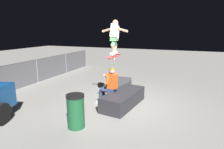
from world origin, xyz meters
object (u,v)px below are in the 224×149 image
(skater_airborne, at_px, (115,35))
(person_sitting_on_ledge, at_px, (109,84))
(kicker_ramp, at_px, (119,84))
(trash_bin, at_px, (76,111))
(ledge_box_main, at_px, (123,99))
(skateboard, at_px, (114,56))

(skater_airborne, bearing_deg, person_sitting_on_ledge, 153.31)
(skater_airborne, relative_size, kicker_ramp, 1.01)
(kicker_ramp, relative_size, trash_bin, 1.22)
(ledge_box_main, height_order, person_sitting_on_ledge, person_sitting_on_ledge)
(trash_bin, bearing_deg, kicker_ramp, 4.15)
(ledge_box_main, height_order, skater_airborne, skater_airborne)
(skateboard, xyz_separation_m, kicker_ramp, (2.19, 0.61, -1.61))
(skater_airborne, distance_m, kicker_ramp, 3.19)
(person_sitting_on_ledge, distance_m, skater_airborne, 1.64)
(ledge_box_main, relative_size, skateboard, 1.90)
(person_sitting_on_ledge, relative_size, skater_airborne, 1.18)
(person_sitting_on_ledge, bearing_deg, ledge_box_main, -76.71)
(person_sitting_on_ledge, bearing_deg, skateboard, -35.98)
(skateboard, distance_m, kicker_ramp, 2.78)
(skateboard, bearing_deg, kicker_ramp, 15.53)
(ledge_box_main, distance_m, kicker_ramp, 2.44)
(skateboard, relative_size, trash_bin, 1.13)
(person_sitting_on_ledge, height_order, skateboard, skateboard)
(skateboard, height_order, kicker_ramp, skateboard)
(skateboard, height_order, trash_bin, skateboard)
(ledge_box_main, bearing_deg, kicker_ramp, 23.47)
(person_sitting_on_ledge, relative_size, trash_bin, 1.45)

